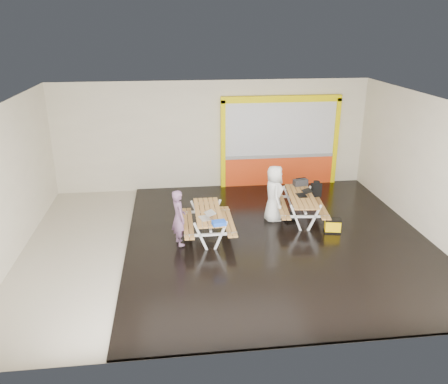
{
  "coord_description": "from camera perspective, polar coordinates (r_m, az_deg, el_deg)",
  "views": [
    {
      "loc": [
        -1.3,
        -9.94,
        5.15
      ],
      "look_at": [
        0.0,
        0.9,
        1.0
      ],
      "focal_mm": 35.84,
      "sensor_mm": 36.0,
      "label": 1
    }
  ],
  "objects": [
    {
      "name": "room",
      "position": [
        10.58,
        0.58,
        2.08
      ],
      "size": [
        10.02,
        8.02,
        3.52
      ],
      "color": "beige",
      "rests_on": "ground"
    },
    {
      "name": "laptop_left",
      "position": [
        10.75,
        -2.23,
        -3.12
      ],
      "size": [
        0.43,
        0.41,
        0.15
      ],
      "color": "silver",
      "rests_on": "picnic_table_left"
    },
    {
      "name": "person_right",
      "position": [
        12.21,
        6.4,
        -0.25
      ],
      "size": [
        0.53,
        0.79,
        1.6
      ],
      "primitive_type": "imported",
      "rotation": [
        0.0,
        0.0,
        1.54
      ],
      "color": "white",
      "rests_on": "deck"
    },
    {
      "name": "deck",
      "position": [
        11.47,
        6.79,
        -5.89
      ],
      "size": [
        7.5,
        7.98,
        0.05
      ],
      "primitive_type": "cube",
      "color": "black",
      "rests_on": "room"
    },
    {
      "name": "blue_pouch",
      "position": [
        10.4,
        -0.65,
        -3.97
      ],
      "size": [
        0.34,
        0.27,
        0.09
      ],
      "primitive_type": "cube",
      "rotation": [
        0.0,
        0.0,
        0.15
      ],
      "color": "blue",
      "rests_on": "picnic_table_left"
    },
    {
      "name": "picnic_table_right",
      "position": [
        12.37,
        9.79,
        -1.2
      ],
      "size": [
        1.46,
        1.99,
        0.75
      ],
      "color": "#AF7D42",
      "rests_on": "deck"
    },
    {
      "name": "dark_case",
      "position": [
        12.56,
        8.49,
        -3.08
      ],
      "size": [
        0.38,
        0.31,
        0.13
      ],
      "primitive_type": "cube",
      "rotation": [
        0.0,
        0.0,
        0.2
      ],
      "color": "black",
      "rests_on": "deck"
    },
    {
      "name": "backpack",
      "position": [
        13.06,
        11.67,
        0.36
      ],
      "size": [
        0.3,
        0.22,
        0.47
      ],
      "color": "black",
      "rests_on": "picnic_table_right"
    },
    {
      "name": "kiosk",
      "position": [
        14.78,
        7.13,
        6.12
      ],
      "size": [
        3.88,
        0.16,
        3.0
      ],
      "color": "#EE4215",
      "rests_on": "room"
    },
    {
      "name": "fluke_bag",
      "position": [
        11.93,
        13.68,
        -4.21
      ],
      "size": [
        0.46,
        0.35,
        0.36
      ],
      "color": "black",
      "rests_on": "deck"
    },
    {
      "name": "picnic_table_left",
      "position": [
        11.23,
        -2.04,
        -3.28
      ],
      "size": [
        1.26,
        1.85,
        0.74
      ],
      "color": "#AF7D42",
      "rests_on": "deck"
    },
    {
      "name": "person_left",
      "position": [
        10.77,
        -5.79,
        -3.26
      ],
      "size": [
        0.47,
        0.58,
        1.39
      ],
      "primitive_type": "imported",
      "rotation": [
        0.0,
        0.0,
        1.87
      ],
      "color": "#724E6E",
      "rests_on": "deck"
    },
    {
      "name": "laptop_right",
      "position": [
        12.31,
        10.11,
        -0.21
      ],
      "size": [
        0.39,
        0.35,
        0.16
      ],
      "color": "black",
      "rests_on": "picnic_table_right"
    },
    {
      "name": "toolbox",
      "position": [
        13.05,
        9.72,
        1.22
      ],
      "size": [
        0.43,
        0.27,
        0.23
      ],
      "color": "black",
      "rests_on": "picnic_table_right"
    }
  ]
}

